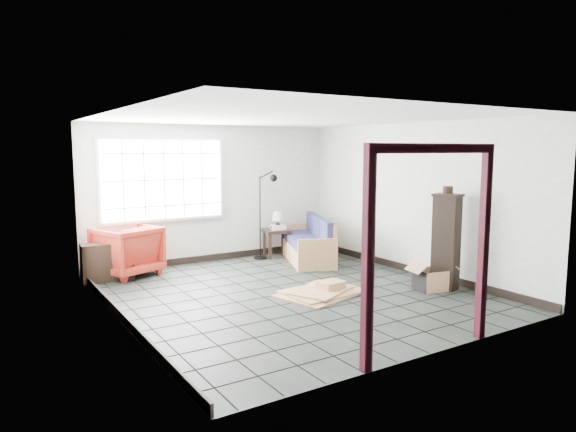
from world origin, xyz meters
TOP-DOWN VIEW (x-y plane):
  - ground at (0.00, 0.00)m, footprint 5.50×5.50m
  - room_shell at (0.00, 0.03)m, footprint 5.02×5.52m
  - window_panel at (-1.00, 2.70)m, footprint 2.32×0.08m
  - doorway_trim at (0.00, -2.70)m, footprint 1.80×0.08m
  - futon_sofa at (1.56, 1.76)m, footprint 1.39×2.04m
  - armchair at (-1.78, 2.40)m, footprint 1.17×1.13m
  - side_table at (1.19, 2.40)m, footprint 0.60×0.60m
  - table_lamp at (1.20, 2.35)m, footprint 0.28×0.28m
  - projector at (1.20, 2.36)m, footprint 0.31×0.27m
  - floor_lamp at (0.93, 2.33)m, footprint 0.46×0.37m
  - console_shelf at (-2.15, 2.23)m, footprint 0.81×0.35m
  - tall_shelf at (2.15, -1.07)m, footprint 0.41×0.47m
  - pot at (2.19, -1.03)m, footprint 0.20×0.20m
  - open_box at (1.94, -1.01)m, footprint 0.83×0.52m
  - cardboard_pile at (0.37, -0.31)m, footprint 1.43×1.17m

SIDE VIEW (x-z plane):
  - ground at x=0.00m, z-range 0.00..0.00m
  - cardboard_pile at x=0.37m, z-range -0.04..0.14m
  - open_box at x=1.94m, z-range -0.06..0.38m
  - futon_sofa at x=1.56m, z-range -0.12..0.73m
  - console_shelf at x=-2.15m, z-range 0.00..0.62m
  - side_table at x=1.19m, z-range 0.18..0.73m
  - armchair at x=-1.78m, z-range 0.00..0.94m
  - projector at x=1.20m, z-range 0.55..0.65m
  - tall_shelf at x=2.15m, z-range 0.01..1.49m
  - table_lamp at x=1.20m, z-range 0.62..0.99m
  - floor_lamp at x=0.93m, z-range 0.06..1.79m
  - doorway_trim at x=0.00m, z-range 0.28..2.48m
  - pot at x=2.19m, z-range 1.47..1.59m
  - window_panel at x=-1.00m, z-range 0.84..2.36m
  - room_shell at x=0.00m, z-range 0.37..2.98m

